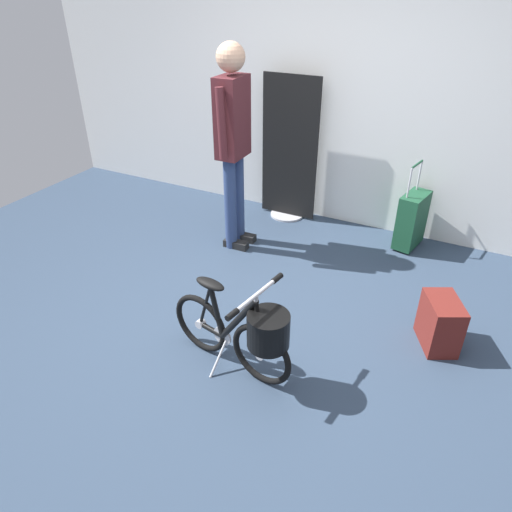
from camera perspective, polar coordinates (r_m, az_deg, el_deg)
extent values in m
plane|color=#2D3D51|center=(3.48, -2.26, -9.16)|extent=(6.84, 6.84, 0.00)
cube|color=white|center=(4.68, 11.15, 22.36)|extent=(6.84, 0.10, 3.14)
cylinder|color=#B7B7BC|center=(5.11, 3.84, 5.16)|extent=(0.36, 0.36, 0.02)
cube|color=black|center=(4.83, 4.15, 12.99)|extent=(0.60, 0.02, 1.45)
torus|color=black|center=(2.96, 0.64, -12.02)|extent=(0.44, 0.11, 0.44)
cylinder|color=#B7B7BC|center=(2.96, 0.64, -12.02)|extent=(0.07, 0.06, 0.06)
torus|color=black|center=(3.21, -6.84, -8.24)|extent=(0.44, 0.11, 0.44)
cylinder|color=#B7B7BC|center=(3.21, -6.84, -8.24)|extent=(0.07, 0.06, 0.06)
cylinder|color=black|center=(3.16, -5.52, -9.00)|extent=(0.20, 0.07, 0.05)
cylinder|color=black|center=(2.92, -2.21, -7.82)|extent=(0.31, 0.09, 0.43)
cylinder|color=black|center=(3.02, -4.88, -6.86)|extent=(0.12, 0.05, 0.37)
cylinder|color=black|center=(3.16, -5.52, -9.00)|extent=(0.20, 0.06, 0.04)
cylinder|color=black|center=(2.84, 0.33, -8.92)|extent=(0.07, 0.04, 0.40)
cylinder|color=black|center=(3.07, -6.27, -6.10)|extent=(0.13, 0.04, 0.36)
ellipsoid|color=black|center=(2.92, -5.67, -3.43)|extent=(0.23, 0.12, 0.05)
cylinder|color=#B7B7BC|center=(2.71, -0.01, -5.22)|extent=(0.03, 0.03, 0.04)
cylinder|color=#B7B7BC|center=(2.70, -0.01, -4.88)|extent=(0.10, 0.44, 0.03)
cylinder|color=black|center=(2.56, -2.94, -7.21)|extent=(0.05, 0.09, 0.04)
cylinder|color=black|center=(2.85, 2.61, -2.77)|extent=(0.05, 0.09, 0.04)
cylinder|color=#B7B7BC|center=(3.12, -4.15, -9.78)|extent=(0.14, 0.04, 0.14)
cylinder|color=#B7B7BC|center=(3.13, -4.64, -12.44)|extent=(0.05, 0.19, 0.21)
cylinder|color=black|center=(2.79, 1.53, -9.13)|extent=(0.30, 0.30, 0.22)
cylinder|color=navy|center=(4.30, -3.18, 6.30)|extent=(0.11, 0.11, 0.88)
cube|color=black|center=(4.47, -2.47, 1.47)|extent=(0.24, 0.09, 0.07)
cylinder|color=navy|center=(4.43, -2.18, 7.09)|extent=(0.11, 0.11, 0.88)
cube|color=black|center=(4.59, -1.53, 2.36)|extent=(0.24, 0.09, 0.07)
cube|color=#4C1E23|center=(4.10, -2.95, 16.65)|extent=(0.21, 0.32, 0.68)
cylinder|color=#4C1E23|center=(3.92, -4.27, 15.88)|extent=(0.13, 0.12, 0.58)
cylinder|color=#4C1E23|center=(4.28, -1.36, 17.26)|extent=(0.13, 0.12, 0.58)
sphere|color=tan|center=(4.01, -3.15, 23.28)|extent=(0.24, 0.24, 0.24)
cube|color=#19472D|center=(4.61, 18.61, 4.22)|extent=(0.25, 0.39, 0.52)
cylinder|color=#B7B7BC|center=(4.37, 18.38, 8.54)|extent=(0.02, 0.02, 0.28)
cylinder|color=#B7B7BC|center=(4.57, 19.47, 9.35)|extent=(0.02, 0.02, 0.28)
cylinder|color=#19472D|center=(4.42, 19.25, 10.62)|extent=(0.06, 0.23, 0.02)
cylinder|color=black|center=(4.61, 18.11, 0.60)|extent=(0.04, 0.03, 0.04)
cylinder|color=black|center=(4.82, 19.24, 1.80)|extent=(0.04, 0.03, 0.04)
cube|color=maroon|center=(3.49, 21.71, -7.67)|extent=(0.34, 0.40, 0.37)
cube|color=maroon|center=(3.57, 23.37, -8.28)|extent=(0.13, 0.22, 0.16)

